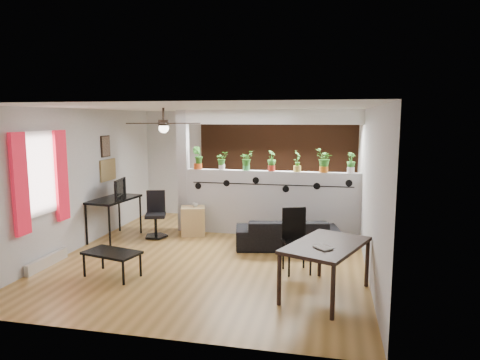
# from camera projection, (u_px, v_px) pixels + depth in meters

# --- Properties ---
(room_shell) EXTENTS (6.30, 7.10, 2.90)m
(room_shell) POSITION_uv_depth(u_px,v_px,m) (214.00, 183.00, 7.50)
(room_shell) COLOR olive
(room_shell) RESTS_ON ground
(partition_wall) EXTENTS (3.60, 0.18, 1.35)m
(partition_wall) POSITION_uv_depth(u_px,v_px,m) (271.00, 203.00, 8.88)
(partition_wall) COLOR #BCBCC1
(partition_wall) RESTS_ON ground
(ceiling_header) EXTENTS (3.60, 0.18, 0.30)m
(ceiling_header) POSITION_uv_depth(u_px,v_px,m) (272.00, 117.00, 8.62)
(ceiling_header) COLOR white
(ceiling_header) RESTS_ON room_shell
(pier_column) EXTENTS (0.22, 0.20, 2.60)m
(pier_column) POSITION_uv_depth(u_px,v_px,m) (183.00, 171.00, 9.18)
(pier_column) COLOR #BCBCC1
(pier_column) RESTS_ON ground
(brick_panel) EXTENTS (3.90, 0.05, 2.60)m
(brick_panel) POSITION_uv_depth(u_px,v_px,m) (280.00, 166.00, 10.21)
(brick_panel) COLOR #9D522D
(brick_panel) RESTS_ON ground
(vine_decal) EXTENTS (3.31, 0.01, 0.30)m
(vine_decal) POSITION_uv_depth(u_px,v_px,m) (271.00, 185.00, 8.73)
(vine_decal) COLOR black
(vine_decal) RESTS_ON partition_wall
(window_assembly) EXTENTS (0.09, 1.30, 1.55)m
(window_assembly) POSITION_uv_depth(u_px,v_px,m) (40.00, 176.00, 6.84)
(window_assembly) COLOR white
(window_assembly) RESTS_ON room_shell
(baseboard_heater) EXTENTS (0.08, 1.00, 0.18)m
(baseboard_heater) POSITION_uv_depth(u_px,v_px,m) (47.00, 261.00, 7.04)
(baseboard_heater) COLOR silver
(baseboard_heater) RESTS_ON ground
(corkboard) EXTENTS (0.03, 0.60, 0.45)m
(corkboard) POSITION_uv_depth(u_px,v_px,m) (108.00, 170.00, 8.95)
(corkboard) COLOR olive
(corkboard) RESTS_ON room_shell
(framed_art) EXTENTS (0.03, 0.34, 0.44)m
(framed_art) POSITION_uv_depth(u_px,v_px,m) (106.00, 146.00, 8.83)
(framed_art) COLOR #8C7259
(framed_art) RESTS_ON room_shell
(ceiling_fan) EXTENTS (1.19, 1.19, 0.43)m
(ceiling_fan) POSITION_uv_depth(u_px,v_px,m) (164.00, 125.00, 7.23)
(ceiling_fan) COLOR black
(ceiling_fan) RESTS_ON room_shell
(potted_plant_0) EXTENTS (0.26, 0.21, 0.48)m
(potted_plant_0) POSITION_uv_depth(u_px,v_px,m) (198.00, 157.00, 9.07)
(potted_plant_0) COLOR #CC4B18
(potted_plant_0) RESTS_ON partition_wall
(potted_plant_1) EXTENTS (0.24, 0.23, 0.38)m
(potted_plant_1) POSITION_uv_depth(u_px,v_px,m) (222.00, 160.00, 8.97)
(potted_plant_1) COLOR silver
(potted_plant_1) RESTS_ON partition_wall
(potted_plant_2) EXTENTS (0.24, 0.26, 0.41)m
(potted_plant_2) POSITION_uv_depth(u_px,v_px,m) (246.00, 160.00, 8.86)
(potted_plant_2) COLOR green
(potted_plant_2) RESTS_ON partition_wall
(potted_plant_3) EXTENTS (0.22, 0.25, 0.42)m
(potted_plant_3) POSITION_uv_depth(u_px,v_px,m) (272.00, 160.00, 8.75)
(potted_plant_3) COLOR red
(potted_plant_3) RESTS_ON partition_wall
(potted_plant_4) EXTENTS (0.22, 0.25, 0.43)m
(potted_plant_4) POSITION_uv_depth(u_px,v_px,m) (297.00, 160.00, 8.64)
(potted_plant_4) COLOR #DBBF4D
(potted_plant_4) RESTS_ON partition_wall
(potted_plant_5) EXTENTS (0.31, 0.32, 0.47)m
(potted_plant_5) POSITION_uv_depth(u_px,v_px,m) (324.00, 160.00, 8.53)
(potted_plant_5) COLOR orange
(potted_plant_5) RESTS_ON partition_wall
(potted_plant_6) EXTENTS (0.26, 0.25, 0.41)m
(potted_plant_6) POSITION_uv_depth(u_px,v_px,m) (351.00, 162.00, 8.42)
(potted_plant_6) COLOR silver
(potted_plant_6) RESTS_ON partition_wall
(sofa) EXTENTS (1.93, 1.07, 0.53)m
(sofa) POSITION_uv_depth(u_px,v_px,m) (287.00, 234.00, 8.06)
(sofa) COLOR black
(sofa) RESTS_ON ground
(cube_shelf) EXTENTS (0.59, 0.55, 0.59)m
(cube_shelf) POSITION_uv_depth(u_px,v_px,m) (193.00, 221.00, 8.93)
(cube_shelf) COLOR tan
(cube_shelf) RESTS_ON ground
(cup) EXTENTS (0.13, 0.13, 0.09)m
(cup) POSITION_uv_depth(u_px,v_px,m) (195.00, 205.00, 8.87)
(cup) COLOR gray
(cup) RESTS_ON cube_shelf
(computer_desk) EXTENTS (0.74, 1.22, 0.84)m
(computer_desk) POSITION_uv_depth(u_px,v_px,m) (114.00, 202.00, 8.58)
(computer_desk) COLOR black
(computer_desk) RESTS_ON ground
(monitor) EXTENTS (0.36, 0.12, 0.20)m
(monitor) POSITION_uv_depth(u_px,v_px,m) (117.00, 192.00, 8.70)
(monitor) COLOR black
(monitor) RESTS_ON computer_desk
(office_chair) EXTENTS (0.49, 0.50, 0.94)m
(office_chair) POSITION_uv_depth(u_px,v_px,m) (156.00, 217.00, 8.74)
(office_chair) COLOR black
(office_chair) RESTS_ON ground
(dining_table) EXTENTS (1.27, 1.56, 0.74)m
(dining_table) POSITION_uv_depth(u_px,v_px,m) (326.00, 249.00, 5.82)
(dining_table) COLOR black
(dining_table) RESTS_ON ground
(book) EXTENTS (0.29, 0.29, 0.02)m
(book) POSITION_uv_depth(u_px,v_px,m) (318.00, 249.00, 5.54)
(book) COLOR gray
(book) RESTS_ON dining_table
(folding_chair) EXTENTS (0.53, 0.53, 1.01)m
(folding_chair) POSITION_uv_depth(u_px,v_px,m) (295.00, 234.00, 6.80)
(folding_chair) COLOR black
(folding_chair) RESTS_ON ground
(coffee_table) EXTENTS (0.94, 0.66, 0.40)m
(coffee_table) POSITION_uv_depth(u_px,v_px,m) (112.00, 254.00, 6.56)
(coffee_table) COLOR black
(coffee_table) RESTS_ON ground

